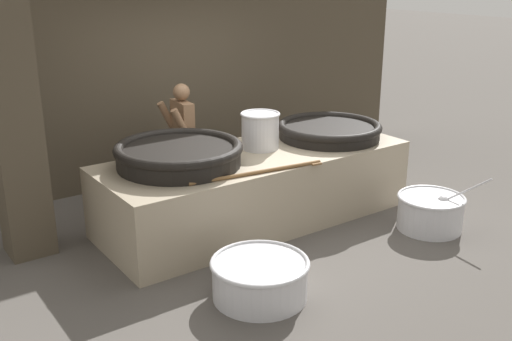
# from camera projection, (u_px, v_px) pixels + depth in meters

# --- Properties ---
(ground_plane) EXTENTS (60.00, 60.00, 0.00)m
(ground_plane) POSITION_uv_depth(u_px,v_px,m) (256.00, 219.00, 7.26)
(ground_plane) COLOR #56514C
(back_wall) EXTENTS (8.54, 0.24, 3.61)m
(back_wall) POSITION_uv_depth(u_px,v_px,m) (166.00, 50.00, 8.34)
(back_wall) COLOR #4C4233
(back_wall) RESTS_ON ground_plane
(support_pillar) EXTENTS (0.46, 0.46, 3.61)m
(support_pillar) POSITION_uv_depth(u_px,v_px,m) (9.00, 85.00, 5.87)
(support_pillar) COLOR #4C4233
(support_pillar) RESTS_ON ground_plane
(hearth_platform) EXTENTS (3.72, 1.40, 0.84)m
(hearth_platform) POSITION_uv_depth(u_px,v_px,m) (256.00, 187.00, 7.12)
(hearth_platform) COLOR tan
(hearth_platform) RESTS_ON ground_plane
(giant_wok_near) EXTENTS (1.41, 1.41, 0.26)m
(giant_wok_near) POSITION_uv_depth(u_px,v_px,m) (179.00, 154.00, 6.52)
(giant_wok_near) COLOR black
(giant_wok_near) RESTS_ON hearth_platform
(giant_wok_far) EXTENTS (1.33, 1.33, 0.20)m
(giant_wok_far) POSITION_uv_depth(u_px,v_px,m) (329.00, 130.00, 7.60)
(giant_wok_far) COLOR black
(giant_wok_far) RESTS_ON hearth_platform
(stock_pot) EXTENTS (0.48, 0.48, 0.44)m
(stock_pot) POSITION_uv_depth(u_px,v_px,m) (260.00, 130.00, 7.12)
(stock_pot) COLOR silver
(stock_pot) RESTS_ON hearth_platform
(stirring_paddle) EXTENTS (1.55, 0.28, 0.04)m
(stirring_paddle) POSITION_uv_depth(u_px,v_px,m) (263.00, 171.00, 6.32)
(stirring_paddle) COLOR brown
(stirring_paddle) RESTS_ON hearth_platform
(cook) EXTENTS (0.38, 0.58, 1.53)m
(cook) POSITION_uv_depth(u_px,v_px,m) (183.00, 138.00, 7.66)
(cook) COLOR #8C6647
(cook) RESTS_ON ground_plane
(prep_bowl_vegetables) EXTENTS (0.78, 0.93, 0.71)m
(prep_bowl_vegetables) POSITION_uv_depth(u_px,v_px,m) (430.00, 211.00, 6.93)
(prep_bowl_vegetables) COLOR silver
(prep_bowl_vegetables) RESTS_ON ground_plane
(prep_bowl_meat) EXTENTS (0.92, 0.92, 0.37)m
(prep_bowl_meat) POSITION_uv_depth(u_px,v_px,m) (260.00, 277.00, 5.49)
(prep_bowl_meat) COLOR silver
(prep_bowl_meat) RESTS_ON ground_plane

